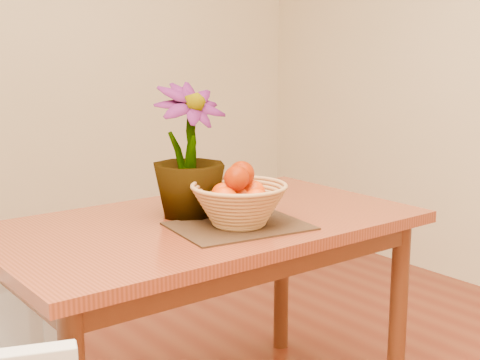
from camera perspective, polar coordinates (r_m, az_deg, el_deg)
table at (r=2.24m, az=-2.95°, el=-5.53°), size 1.40×0.80×0.75m
placemat at (r=2.12m, az=-0.08°, el=-3.95°), size 0.45×0.37×0.01m
wicker_basket at (r=2.10m, az=-0.08°, el=-2.25°), size 0.31×0.31×0.13m
orange_pile at (r=2.09m, az=-0.07°, el=-0.60°), size 0.22×0.21×0.15m
potted_plant at (r=2.22m, az=-4.43°, el=2.50°), size 0.25×0.25×0.44m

